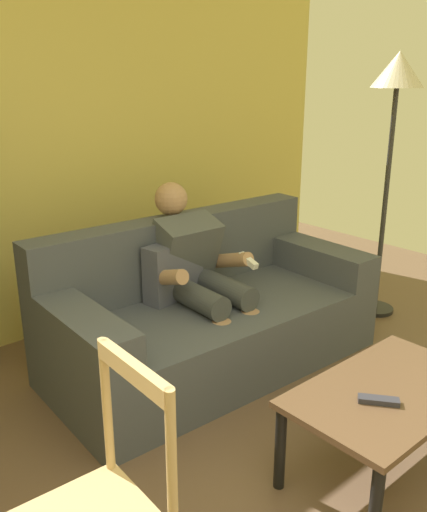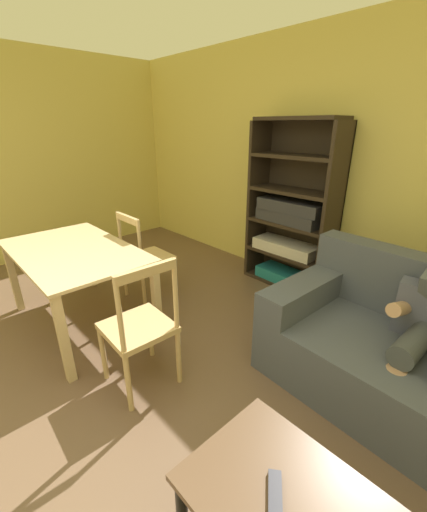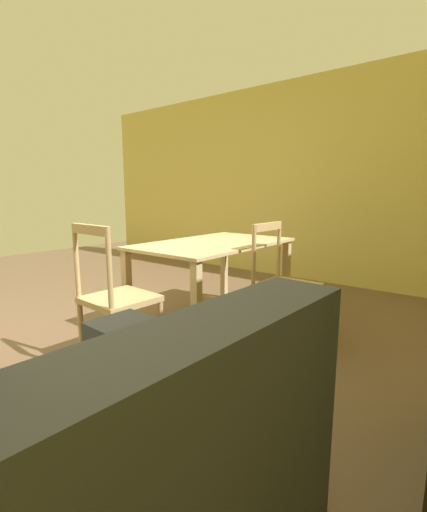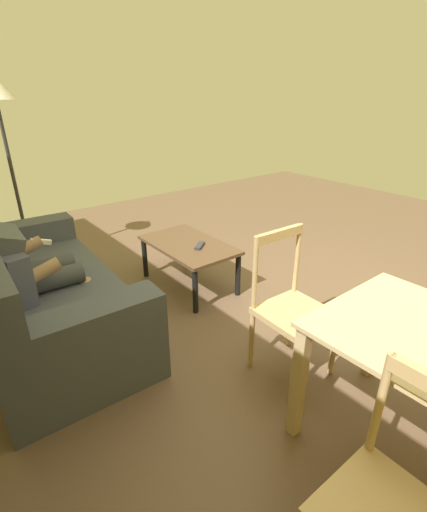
{
  "view_description": "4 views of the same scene",
  "coord_description": "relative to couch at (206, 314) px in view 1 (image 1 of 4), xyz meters",
  "views": [
    {
      "loc": [
        -0.82,
        -0.47,
        1.77
      ],
      "look_at": [
        1.24,
        1.9,
        0.72
      ],
      "focal_mm": 38.84,
      "sensor_mm": 36.0,
      "label": 1
    },
    {
      "loc": [
        1.44,
        -0.08,
        1.71
      ],
      "look_at": [
        -0.01,
        1.26,
        0.9
      ],
      "focal_mm": 22.57,
      "sensor_mm": 36.0,
      "label": 2
    },
    {
      "loc": [
        1.18,
        2.73,
        1.14
      ],
      "look_at": [
        -1.25,
        0.79,
        0.6
      ],
      "focal_mm": 25.09,
      "sensor_mm": 36.0,
      "label": 3
    },
    {
      "loc": [
        -1.47,
        2.43,
        1.74
      ],
      "look_at": [
        -0.01,
        1.26,
        0.9
      ],
      "focal_mm": 25.86,
      "sensor_mm": 36.0,
      "label": 4
    }
  ],
  "objects": [
    {
      "name": "person_lounging",
      "position": [
        -0.02,
        0.06,
        0.26
      ],
      "size": [
        0.6,
        0.95,
        1.11
      ],
      "color": "#4C5156",
      "rests_on": "ground_plane"
    },
    {
      "name": "coffee_table",
      "position": [
        -0.07,
        -1.33,
        0.06
      ],
      "size": [
        0.95,
        0.56,
        0.44
      ],
      "color": "brown",
      "rests_on": "ground_plane"
    },
    {
      "name": "couch",
      "position": [
        0.0,
        0.0,
        0.0
      ],
      "size": [
        2.07,
        1.03,
        0.89
      ],
      "color": "#474C56",
      "rests_on": "ground_plane"
    },
    {
      "name": "tv_remote",
      "position": [
        -0.2,
        -1.37,
        0.13
      ],
      "size": [
        0.14,
        0.17,
        0.02
      ],
      "primitive_type": "cube",
      "rotation": [
        0.0,
        0.0,
        0.66
      ],
      "color": "#2D2D38",
      "rests_on": "coffee_table"
    },
    {
      "name": "floor_lamp",
      "position": [
        1.49,
        -0.27,
        1.29
      ],
      "size": [
        0.36,
        0.36,
        1.91
      ],
      "color": "black",
      "rests_on": "ground_plane"
    }
  ]
}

